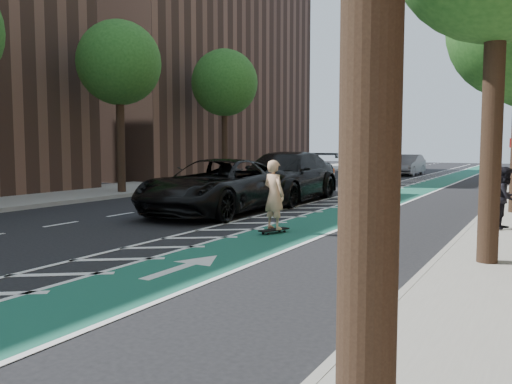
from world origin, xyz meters
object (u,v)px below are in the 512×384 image
Objects in this scene: suv_far at (284,177)px; barrel_a at (228,191)px; skateboarder at (274,195)px; suv_near at (217,186)px.

suv_far reaches higher than barrel_a.
skateboarder is 0.27× the size of suv_near.
skateboarder is 2.07× the size of barrel_a.
skateboarder is at bearing -68.49° from suv_far.
suv_far is 2.28m from barrel_a.
suv_far is (0.28, 4.45, 0.09)m from suv_near.
suv_far reaches higher than skateboarder.
skateboarder reaches higher than suv_near.
suv_far is (-3.18, 7.21, -0.01)m from skateboarder.
skateboarder reaches higher than barrel_a.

